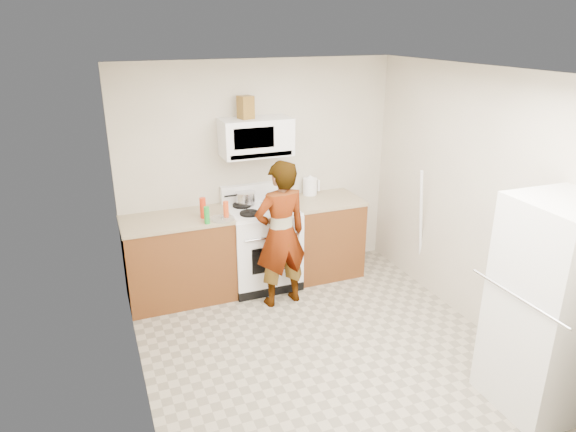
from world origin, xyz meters
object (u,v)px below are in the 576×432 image
microwave (256,137)px  fridge (552,308)px  saucepan (245,197)px  person (281,234)px  gas_range (262,245)px  kettle (310,186)px

microwave → fridge: size_ratio=0.45×
microwave → saucepan: 0.70m
saucepan → fridge: bearing=-62.2°
person → saucepan: (-0.17, 0.66, 0.22)m
saucepan → microwave: bearing=-19.4°
fridge → saucepan: (-1.51, 2.87, 0.16)m
gas_range → microwave: 1.22m
kettle → saucepan: size_ratio=0.90×
gas_range → microwave: (0.00, 0.13, 1.21)m
kettle → saucepan: 0.82m
fridge → saucepan: size_ratio=7.72×
gas_range → fridge: (1.39, -2.69, 0.36)m
person → fridge: fridge is taller
saucepan → gas_range: bearing=-53.7°
gas_range → kettle: (0.69, 0.23, 0.55)m
microwave → person: 1.10m
gas_range → person: (0.05, -0.49, 0.31)m
person → kettle: bearing=-138.7°
microwave → person: size_ratio=0.48×
gas_range → fridge: 3.05m
fridge → kettle: fridge is taller
microwave → fridge: bearing=-63.9°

